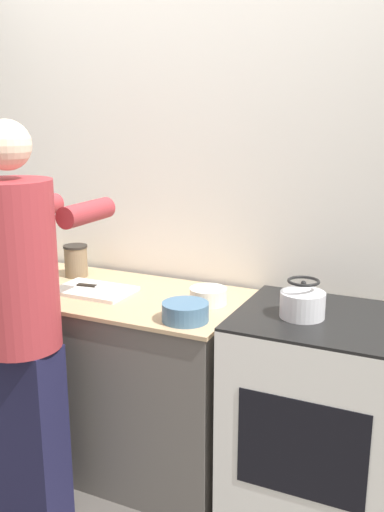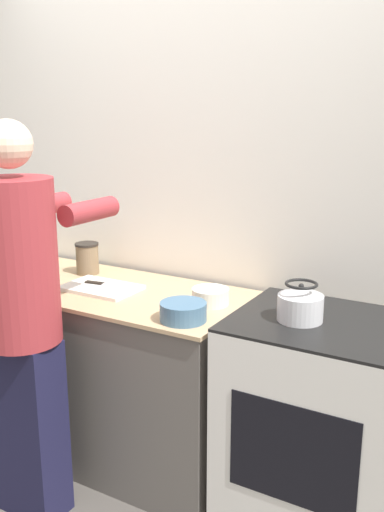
{
  "view_description": "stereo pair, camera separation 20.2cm",
  "coord_description": "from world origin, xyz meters",
  "px_view_note": "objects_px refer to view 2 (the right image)",
  "views": [
    {
      "loc": [
        1.19,
        -1.88,
        1.73
      ],
      "look_at": [
        0.21,
        0.22,
        1.14
      ],
      "focal_mm": 40.0,
      "sensor_mm": 36.0,
      "label": 1
    },
    {
      "loc": [
        1.37,
        -1.78,
        1.73
      ],
      "look_at": [
        0.21,
        0.22,
        1.14
      ],
      "focal_mm": 40.0,
      "sensor_mm": 36.0,
      "label": 2
    }
  ],
  "objects_px": {
    "cutting_board": "(101,288)",
    "bowl_prep": "(210,296)",
    "knife": "(107,284)",
    "kettle": "(300,305)",
    "person": "(23,312)",
    "canister_jar": "(87,258)",
    "oven": "(317,426)"
  },
  "relations": [
    {
      "from": "person",
      "to": "oven",
      "type": "bearing_deg",
      "value": 25.14
    },
    {
      "from": "person",
      "to": "cutting_board",
      "type": "bearing_deg",
      "value": 88.97
    },
    {
      "from": "cutting_board",
      "to": "canister_jar",
      "type": "height_order",
      "value": "canister_jar"
    },
    {
      "from": "person",
      "to": "canister_jar",
      "type": "bearing_deg",
      "value": 108.76
    },
    {
      "from": "knife",
      "to": "oven",
      "type": "bearing_deg",
      "value": -8.66
    },
    {
      "from": "oven",
      "to": "person",
      "type": "relative_size",
      "value": 0.55
    },
    {
      "from": "bowl_prep",
      "to": "cutting_board",
      "type": "bearing_deg",
      "value": -171.92
    },
    {
      "from": "bowl_prep",
      "to": "kettle",
      "type": "bearing_deg",
      "value": -11.85
    },
    {
      "from": "oven",
      "to": "bowl_prep",
      "type": "bearing_deg",
      "value": 174.34
    },
    {
      "from": "cutting_board",
      "to": "bowl_prep",
      "type": "height_order",
      "value": "bowl_prep"
    },
    {
      "from": "kettle",
      "to": "canister_jar",
      "type": "relative_size",
      "value": 1.09
    },
    {
      "from": "oven",
      "to": "kettle",
      "type": "distance_m",
      "value": 0.54
    },
    {
      "from": "cutting_board",
      "to": "canister_jar",
      "type": "relative_size",
      "value": 2.2
    },
    {
      "from": "kettle",
      "to": "oven",
      "type": "bearing_deg",
      "value": 26.46
    },
    {
      "from": "person",
      "to": "knife",
      "type": "relative_size",
      "value": 6.61
    },
    {
      "from": "oven",
      "to": "knife",
      "type": "bearing_deg",
      "value": 179.88
    },
    {
      "from": "bowl_prep",
      "to": "canister_jar",
      "type": "relative_size",
      "value": 1.01
    },
    {
      "from": "kettle",
      "to": "bowl_prep",
      "type": "bearing_deg",
      "value": 168.15
    },
    {
      "from": "oven",
      "to": "knife",
      "type": "height_order",
      "value": "oven"
    },
    {
      "from": "knife",
      "to": "bowl_prep",
      "type": "distance_m",
      "value": 0.55
    },
    {
      "from": "person",
      "to": "bowl_prep",
      "type": "relative_size",
      "value": 10.18
    },
    {
      "from": "oven",
      "to": "person",
      "type": "height_order",
      "value": "person"
    },
    {
      "from": "kettle",
      "to": "canister_jar",
      "type": "height_order",
      "value": "kettle"
    },
    {
      "from": "cutting_board",
      "to": "knife",
      "type": "bearing_deg",
      "value": 58.63
    },
    {
      "from": "oven",
      "to": "kettle",
      "type": "bearing_deg",
      "value": -153.54
    },
    {
      "from": "oven",
      "to": "canister_jar",
      "type": "xyz_separation_m",
      "value": [
        -1.33,
        0.16,
        0.51
      ]
    },
    {
      "from": "cutting_board",
      "to": "canister_jar",
      "type": "distance_m",
      "value": 0.31
    },
    {
      "from": "oven",
      "to": "knife",
      "type": "distance_m",
      "value": 1.17
    },
    {
      "from": "bowl_prep",
      "to": "person",
      "type": "bearing_deg",
      "value": -134.88
    },
    {
      "from": "knife",
      "to": "cutting_board",
      "type": "bearing_deg",
      "value": -129.92
    },
    {
      "from": "cutting_board",
      "to": "bowl_prep",
      "type": "distance_m",
      "value": 0.57
    },
    {
      "from": "oven",
      "to": "person",
      "type": "xyz_separation_m",
      "value": [
        -1.1,
        -0.52,
        0.46
      ]
    }
  ]
}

